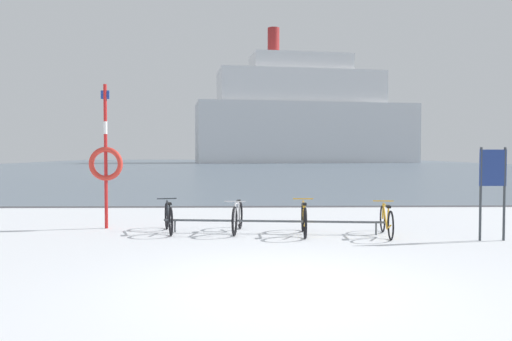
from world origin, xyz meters
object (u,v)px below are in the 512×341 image
bicycle_0 (169,218)px  rescue_post (106,161)px  info_sign (493,177)px  bicycle_3 (386,221)px  ferry_ship (303,118)px  bicycle_2 (304,219)px  bicycle_1 (237,217)px

bicycle_0 → rescue_post: bearing=157.8°
info_sign → bicycle_3: bearing=163.7°
rescue_post → ferry_ship: size_ratio=0.09×
bicycle_2 → bicycle_3: 1.79m
bicycle_3 → ferry_ship: ferry_ship is taller
bicycle_2 → bicycle_3: (1.78, -0.18, -0.01)m
bicycle_2 → rescue_post: (-4.64, 1.06, 1.27)m
bicycle_1 → bicycle_2: bearing=-14.8°
bicycle_3 → info_sign: bearing=-16.3°
bicycle_0 → bicycle_1: bearing=-0.5°
bicycle_2 → info_sign: info_sign is taller
bicycle_1 → rescue_post: size_ratio=0.48×
bicycle_1 → info_sign: bearing=-12.4°
bicycle_1 → info_sign: info_sign is taller
info_sign → rescue_post: (-8.44, 1.82, 0.31)m
info_sign → ferry_ship: (5.22, 79.48, 6.72)m
bicycle_3 → rescue_post: rescue_post is taller
bicycle_1 → bicycle_3: (3.26, -0.57, -0.01)m
bicycle_3 → bicycle_2: bearing=174.3°
bicycle_3 → ferry_ship: 79.59m
rescue_post → ferry_ship: 79.11m
rescue_post → info_sign: bearing=-12.2°
bicycle_3 → rescue_post: (-6.42, 1.23, 1.29)m
bicycle_2 → info_sign: (3.81, -0.77, 0.96)m
info_sign → bicycle_0: bearing=170.3°
info_sign → ferry_ship: ferry_ship is taller
bicycle_3 → bicycle_0: bearing=173.1°
bicycle_3 → info_sign: (2.03, -0.59, 0.97)m
bicycle_1 → bicycle_3: bearing=-9.9°
bicycle_1 → bicycle_0: bearing=179.5°
bicycle_1 → rescue_post: rescue_post is taller
bicycle_2 → ferry_ship: bearing=83.5°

